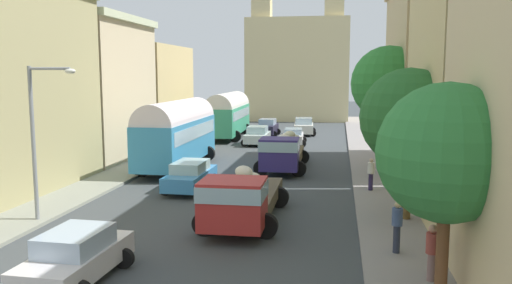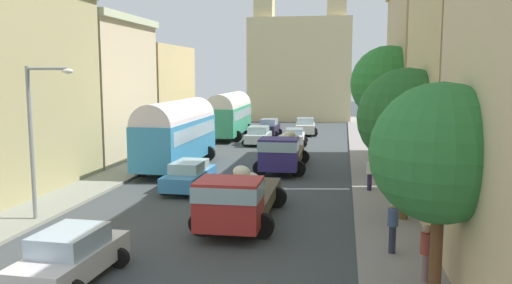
{
  "view_description": "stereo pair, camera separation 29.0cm",
  "coord_description": "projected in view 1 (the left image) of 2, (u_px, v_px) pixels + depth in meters",
  "views": [
    {
      "loc": [
        5.19,
        -8.39,
        5.84
      ],
      "look_at": [
        0.0,
        23.97,
        1.52
      ],
      "focal_mm": 36.29,
      "sensor_mm": 36.0,
      "label": 1
    },
    {
      "loc": [
        5.48,
        -8.34,
        5.84
      ],
      "look_at": [
        0.0,
        23.97,
        1.52
      ],
      "focal_mm": 36.29,
      "sensor_mm": 36.0,
      "label": 2
    }
  ],
  "objects": [
    {
      "name": "ground_plane",
      "position": [
        263.0,
        158.0,
        36.22
      ],
      "size": [
        154.0,
        154.0,
        0.0
      ],
      "primitive_type": "plane",
      "color": "#3E4446"
    },
    {
      "name": "cargo_truck_1",
      "position": [
        283.0,
        152.0,
        31.06
      ],
      "size": [
        3.13,
        7.24,
        2.23
      ],
      "color": "navy",
      "rests_on": "ground"
    },
    {
      "name": "building_right_2",
      "position": [
        427.0,
        73.0,
        31.98
      ],
      "size": [
        4.53,
        11.99,
        11.73
      ],
      "color": "tan",
      "rests_on": "ground"
    },
    {
      "name": "roadside_tree_0",
      "position": [
        447.0,
        153.0,
        12.97
      ],
      "size": [
        3.56,
        3.56,
        5.66
      ],
      "color": "brown",
      "rests_on": "ground"
    },
    {
      "name": "car_2",
      "position": [
        304.0,
        126.0,
        49.75
      ],
      "size": [
        2.53,
        4.07,
        1.65
      ],
      "color": "silver",
      "rests_on": "ground"
    },
    {
      "name": "sidewalk_left",
      "position": [
        164.0,
        154.0,
        37.35
      ],
      "size": [
        2.5,
        70.0,
        0.14
      ],
      "primitive_type": "cube",
      "color": "gray",
      "rests_on": "ground"
    },
    {
      "name": "pedestrian_2",
      "position": [
        397.0,
        225.0,
        16.49
      ],
      "size": [
        0.36,
        0.36,
        1.81
      ],
      "color": "#292E40",
      "rests_on": "ground"
    },
    {
      "name": "roadside_tree_2",
      "position": [
        389.0,
        84.0,
        28.63
      ],
      "size": [
        4.17,
        4.17,
        7.4
      ],
      "color": "brown",
      "rests_on": "ground"
    },
    {
      "name": "cargo_truck_0",
      "position": [
        241.0,
        198.0,
        19.85
      ],
      "size": [
        3.17,
        7.33,
        2.16
      ],
      "color": "#B12B28",
      "rests_on": "ground"
    },
    {
      "name": "roadside_tree_1",
      "position": [
        409.0,
        118.0,
        20.02
      ],
      "size": [
        3.83,
        3.83,
        6.09
      ],
      "color": "brown",
      "rests_on": "ground"
    },
    {
      "name": "car_4",
      "position": [
        190.0,
        175.0,
        26.11
      ],
      "size": [
        2.33,
        4.39,
        1.47
      ],
      "color": "#3986C8",
      "rests_on": "ground"
    },
    {
      "name": "pedestrian_0",
      "position": [
        432.0,
        251.0,
        14.23
      ],
      "size": [
        0.44,
        0.44,
        1.75
      ],
      "color": "#7F6160",
      "rests_on": "ground"
    },
    {
      "name": "car_3",
      "position": [
        76.0,
        256.0,
        14.52
      ],
      "size": [
        2.39,
        4.08,
        1.5
      ],
      "color": "silver",
      "rests_on": "ground"
    },
    {
      "name": "parked_bus_1",
      "position": [
        228.0,
        113.0,
        47.43
      ],
      "size": [
        3.53,
        9.87,
        4.14
      ],
      "color": "#34956B",
      "rests_on": "ground"
    },
    {
      "name": "building_left_2",
      "position": [
        93.0,
        89.0,
        35.08
      ],
      "size": [
        6.2,
        9.01,
        9.66
      ],
      "color": "beige",
      "rests_on": "ground"
    },
    {
      "name": "car_1",
      "position": [
        293.0,
        137.0,
        42.56
      ],
      "size": [
        2.26,
        3.78,
        1.39
      ],
      "color": "silver",
      "rests_on": "ground"
    },
    {
      "name": "car_5",
      "position": [
        257.0,
        135.0,
        42.88
      ],
      "size": [
        2.4,
        3.97,
        1.55
      ],
      "color": "silver",
      "rests_on": "ground"
    },
    {
      "name": "pedestrian_1",
      "position": [
        371.0,
        173.0,
        25.43
      ],
      "size": [
        0.47,
        0.47,
        1.73
      ],
      "color": "#2F2449",
      "rests_on": "ground"
    },
    {
      "name": "building_left_3",
      "position": [
        145.0,
        94.0,
        44.81
      ],
      "size": [
        5.95,
        9.8,
        8.22
      ],
      "color": "tan",
      "rests_on": "ground"
    },
    {
      "name": "car_0",
      "position": [
        283.0,
        148.0,
        35.82
      ],
      "size": [
        2.44,
        3.69,
        1.44
      ],
      "color": "slate",
      "rests_on": "ground"
    },
    {
      "name": "building_right_1",
      "position": [
        480.0,
        41.0,
        20.62
      ],
      "size": [
        4.81,
        9.01,
        14.25
      ],
      "color": "#CCB67D",
      "rests_on": "ground"
    },
    {
      "name": "distant_church",
      "position": [
        298.0,
        65.0,
        65.23
      ],
      "size": [
        12.65,
        7.04,
        20.04
      ],
      "color": "beige",
      "rests_on": "ground"
    },
    {
      "name": "sidewalk_right",
      "position": [
        368.0,
        160.0,
        35.07
      ],
      "size": [
        2.5,
        70.0,
        0.14
      ],
      "primitive_type": "cube",
      "color": "gray",
      "rests_on": "ground"
    },
    {
      "name": "car_6",
      "position": [
        268.0,
        127.0,
        48.92
      ],
      "size": [
        2.27,
        3.67,
        1.62
      ],
      "color": "#221D32",
      "rests_on": "ground"
    },
    {
      "name": "streetlamp_near",
      "position": [
        39.0,
        129.0,
        19.94
      ],
      "size": [
        1.97,
        0.28,
        6.14
      ],
      "color": "gray",
      "rests_on": "ground"
    },
    {
      "name": "parked_bus_0",
      "position": [
        177.0,
        131.0,
        31.95
      ],
      "size": [
        3.35,
        9.5,
        4.22
      ],
      "color": "teal",
      "rests_on": "ground"
    }
  ]
}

